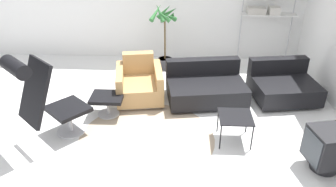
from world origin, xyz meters
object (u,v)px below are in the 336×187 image
object	(u,v)px
side_table	(235,118)
armchair_red	(140,84)
couch_low	(205,87)
potted_plant	(165,37)
shelf_unit	(267,2)
ottoman	(107,100)
lounge_chair	(42,93)
crt_television	(328,149)
couch_second	(283,86)

from	to	relation	value
side_table	armchair_red	bearing A→B (deg)	141.60
couch_low	potted_plant	world-z (taller)	potted_plant
shelf_unit	side_table	bearing A→B (deg)	-107.72
couch_low	shelf_unit	distance (m)	2.47
ottoman	armchair_red	world-z (taller)	armchair_red
lounge_chair	crt_television	size ratio (longest dim) A/B	2.27
crt_television	shelf_unit	xyz separation A→B (m)	(-0.14, 3.57, 1.04)
couch_low	armchair_red	bearing A→B (deg)	-7.37
side_table	crt_television	distance (m)	1.24
potted_plant	crt_television	bearing A→B (deg)	-54.41
potted_plant	shelf_unit	distance (m)	2.26
side_table	shelf_unit	size ratio (longest dim) A/B	0.26
lounge_chair	ottoman	distance (m)	1.16
side_table	potted_plant	xyz separation A→B (m)	(-1.16, 2.59, 0.32)
potted_plant	shelf_unit	xyz separation A→B (m)	(2.12, 0.41, 0.66)
crt_television	couch_second	bearing A→B (deg)	-10.00
lounge_chair	crt_television	bearing A→B (deg)	35.58
couch_low	side_table	distance (m)	1.30
lounge_chair	ottoman	bearing A→B (deg)	90.00
armchair_red	couch_low	world-z (taller)	armchair_red
shelf_unit	couch_second	bearing A→B (deg)	-87.20
couch_second	potted_plant	bearing A→B (deg)	-37.73
armchair_red	side_table	distance (m)	1.97
lounge_chair	potted_plant	size ratio (longest dim) A/B	0.96
armchair_red	lounge_chair	bearing A→B (deg)	40.68
crt_television	potted_plant	xyz separation A→B (m)	(-2.26, 3.16, 0.38)
armchair_red	side_table	size ratio (longest dim) A/B	2.14
armchair_red	couch_second	distance (m)	2.58
lounge_chair	side_table	distance (m)	2.73
ottoman	potted_plant	distance (m)	2.17
side_table	shelf_unit	bearing A→B (deg)	72.28
shelf_unit	ottoman	bearing A→B (deg)	-141.30
armchair_red	couch_low	bearing A→B (deg)	172.07
crt_television	potted_plant	bearing A→B (deg)	23.67
couch_second	side_table	size ratio (longest dim) A/B	2.52
potted_plant	shelf_unit	world-z (taller)	shelf_unit
side_table	shelf_unit	world-z (taller)	shelf_unit
lounge_chair	side_table	xyz separation A→B (m)	(2.69, 0.14, -0.41)
lounge_chair	crt_television	xyz separation A→B (m)	(3.79, -0.43, -0.47)
lounge_chair	shelf_unit	xyz separation A→B (m)	(3.65, 3.14, 0.57)
lounge_chair	potted_plant	xyz separation A→B (m)	(1.53, 2.73, -0.09)
couch_low	side_table	bearing A→B (deg)	97.61
ottoman	crt_television	world-z (taller)	crt_television
lounge_chair	couch_low	xyz separation A→B (m)	(2.33, 1.38, -0.56)
couch_second	potted_plant	world-z (taller)	potted_plant
ottoman	crt_television	distance (m)	3.33
armchair_red	shelf_unit	xyz separation A→B (m)	(2.50, 1.78, 1.09)
lounge_chair	ottoman	xyz separation A→B (m)	(0.69, 0.77, -0.52)
couch_low	potted_plant	size ratio (longest dim) A/B	1.04
side_table	potted_plant	bearing A→B (deg)	114.12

